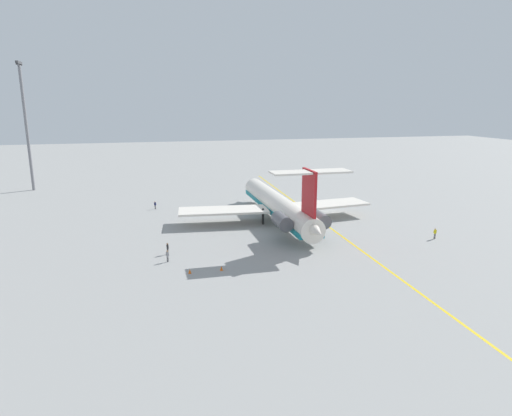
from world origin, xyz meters
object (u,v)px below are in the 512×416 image
Objects in this scene: ground_crew_portside at (155,204)px; safety_cone_wingtip at (222,268)px; main_jetliner at (279,206)px; ground_crew_near_tail at (435,232)px; ground_crew_near_nose at (167,255)px; safety_cone_nose at (190,271)px; ground_crew_starboard at (168,247)px; light_mast at (26,123)px.

ground_crew_portside is 37.20m from safety_cone_wingtip.
main_jetliner reaches higher than ground_crew_near_tail.
ground_crew_near_nose is at bearing 126.49° from main_jetliner.
main_jetliner reaches higher than safety_cone_nose.
ground_crew_near_nose is 3.11m from ground_crew_starboard.
ground_crew_portside is 3.02× the size of safety_cone_wingtip.
ground_crew_near_tail is at bearing -82.58° from safety_cone_nose.
main_jetliner is 22.65× the size of ground_crew_near_tail.
ground_crew_portside reaches higher than safety_cone_wingtip.
main_jetliner is 27.23m from safety_cone_nose.
ground_crew_portside is at bearing 52.32° from main_jetliner.
ground_crew_near_nose is 5.52m from safety_cone_nose.
ground_crew_near_tail reaches higher than safety_cone_wingtip.
ground_crew_near_tail is (-15.08, -21.16, -2.07)m from main_jetliner.
light_mast is (59.57, 71.08, 15.34)m from ground_crew_near_tail.
main_jetliner reaches higher than ground_crew_portside.
ground_crew_near_tail is 3.22× the size of safety_cone_nose.
ground_crew_starboard is 3.08× the size of safety_cone_wingtip.
light_mast is at bearing 79.60° from ground_crew_starboard.
ground_crew_near_tail reaches higher than ground_crew_starboard.
safety_cone_wingtip is 75.73m from light_mast.
ground_crew_starboard is 8.33m from safety_cone_nose.
light_mast reaches higher than main_jetliner.
ground_crew_near_tail is 1.05× the size of ground_crew_starboard.
safety_cone_wingtip is at bearing -89.30° from ground_crew_starboard.
main_jetliner is at bearing -6.96° from ground_crew_starboard.
ground_crew_portside is at bearing 5.07° from safety_cone_nose.
main_jetliner is 25.70m from ground_crew_near_nose.
ground_crew_near_tail is (0.24, -41.69, 0.07)m from ground_crew_near_nose.
ground_crew_portside reaches higher than safety_cone_nose.
main_jetliner is 72.96× the size of safety_cone_nose.
ground_crew_near_tail is 0.06× the size of light_mast.
ground_crew_near_nose is 68.39m from light_mast.
ground_crew_near_tail is at bearing -81.75° from safety_cone_wingtip.
ground_crew_near_tail is at bearing 55.98° from ground_crew_portside.
ground_crew_starboard is (3.10, -0.19, 0.02)m from ground_crew_near_nose.
ground_crew_portside is 0.05× the size of light_mast.
main_jetliner is at bearing 55.01° from ground_crew_portside.
safety_cone_wingtip is at bearing 13.78° from ground_crew_portside.
ground_crew_portside is at bearing 79.83° from ground_crew_near_tail.
ground_crew_starboard reaches higher than ground_crew_near_nose.
light_mast is (64.67, 31.88, 16.18)m from safety_cone_nose.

